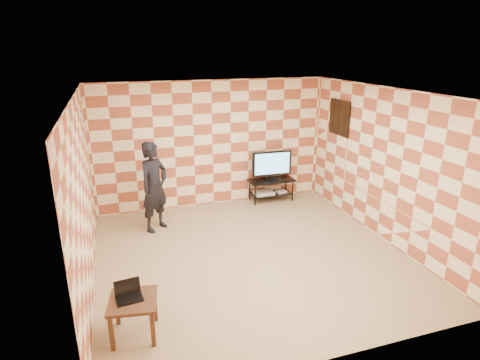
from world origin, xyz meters
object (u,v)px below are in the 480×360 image
tv_stand (271,185)px  tv (272,164)px  side_table (133,306)px  person (154,187)px

tv_stand → tv: 0.50m
side_table → person: 3.03m
tv → tv_stand: bearing=92.2°
tv_stand → person: 2.80m
tv_stand → tv: tv is taller
tv → person: person is taller
tv_stand → person: person is taller
tv → side_table: (-3.28, -3.65, -0.45)m
tv_stand → tv: bearing=-87.8°
tv_stand → side_table: 4.91m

